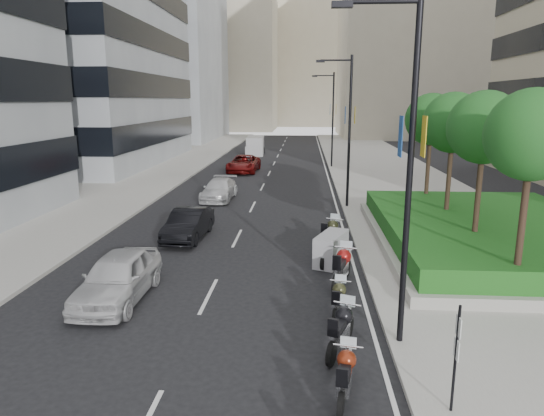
# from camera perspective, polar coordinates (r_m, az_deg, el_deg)

# --- Properties ---
(ground) EXTENTS (160.00, 160.00, 0.00)m
(ground) POSITION_cam_1_polar(r_m,az_deg,el_deg) (13.01, -4.25, -17.27)
(ground) COLOR black
(ground) RESTS_ON ground
(sidewalk_right) EXTENTS (10.00, 100.00, 0.15)m
(sidewalk_right) POSITION_cam_1_polar(r_m,az_deg,el_deg) (42.30, 13.82, 3.54)
(sidewalk_right) COLOR #9E9B93
(sidewalk_right) RESTS_ON ground
(sidewalk_left) EXTENTS (8.00, 100.00, 0.15)m
(sidewalk_left) POSITION_cam_1_polar(r_m,az_deg,el_deg) (43.85, -14.39, 3.82)
(sidewalk_left) COLOR #9E9B93
(sidewalk_left) RESTS_ON ground
(lane_edge) EXTENTS (0.12, 100.00, 0.01)m
(lane_edge) POSITION_cam_1_polar(r_m,az_deg,el_deg) (41.72, 6.61, 3.60)
(lane_edge) COLOR silver
(lane_edge) RESTS_ON ground
(lane_centre) EXTENTS (0.12, 100.00, 0.01)m
(lane_centre) POSITION_cam_1_polar(r_m,az_deg,el_deg) (41.79, -0.54, 3.70)
(lane_centre) COLOR silver
(lane_centre) RESTS_ON ground
(building_grey_far) EXTENTS (22.00, 26.00, 30.00)m
(building_grey_far) POSITION_cam_1_polar(r_m,az_deg,el_deg) (85.55, -14.33, 17.96)
(building_grey_far) COLOR gray
(building_grey_far) RESTS_ON ground
(building_cream_right) EXTENTS (28.00, 24.00, 36.00)m
(building_cream_right) POSITION_cam_1_polar(r_m,az_deg,el_deg) (94.11, 17.29, 19.11)
(building_cream_right) COLOR #B7AD93
(building_cream_right) RESTS_ON ground
(building_cream_left) EXTENTS (26.00, 24.00, 34.00)m
(building_cream_left) POSITION_cam_1_polar(r_m,az_deg,el_deg) (113.38, -6.46, 17.86)
(building_cream_left) COLOR #B7AD93
(building_cream_left) RESTS_ON ground
(building_cream_centre) EXTENTS (30.00, 24.00, 38.00)m
(building_cream_centre) POSITION_cam_1_polar(r_m,az_deg,el_deg) (131.76, 4.20, 18.03)
(building_cream_centre) COLOR #B7AD93
(building_cream_centre) RESTS_ON ground
(planter) EXTENTS (10.00, 14.00, 0.40)m
(planter) POSITION_cam_1_polar(r_m,az_deg,el_deg) (23.55, 24.46, -3.63)
(planter) COLOR #9B9990
(planter) RESTS_ON sidewalk_right
(hedge) EXTENTS (9.40, 13.40, 0.80)m
(hedge) POSITION_cam_1_polar(r_m,az_deg,el_deg) (23.40, 24.59, -2.22)
(hedge) COLOR #1B4F16
(hedge) RESTS_ON planter
(tree_0) EXTENTS (2.80, 2.80, 6.30)m
(tree_0) POSITION_cam_1_polar(r_m,az_deg,el_deg) (16.66, 28.29, 7.51)
(tree_0) COLOR #332319
(tree_0) RESTS_ON planter
(tree_1) EXTENTS (2.80, 2.80, 6.30)m
(tree_1) POSITION_cam_1_polar(r_m,az_deg,el_deg) (20.37, 23.71, 8.60)
(tree_1) COLOR #332319
(tree_1) RESTS_ON planter
(tree_2) EXTENTS (2.80, 2.80, 6.30)m
(tree_2) POSITION_cam_1_polar(r_m,az_deg,el_deg) (24.17, 20.54, 9.33)
(tree_2) COLOR #332319
(tree_2) RESTS_ON planter
(tree_3) EXTENTS (2.80, 2.80, 6.30)m
(tree_3) POSITION_cam_1_polar(r_m,az_deg,el_deg) (28.03, 18.23, 9.84)
(tree_3) COLOR #332319
(tree_3) RESTS_ON planter
(lamp_post_0) EXTENTS (2.34, 0.45, 9.00)m
(lamp_post_0) POSITION_cam_1_polar(r_m,az_deg,el_deg) (12.49, 15.31, 5.68)
(lamp_post_0) COLOR black
(lamp_post_0) RESTS_ON ground
(lamp_post_1) EXTENTS (2.34, 0.45, 9.00)m
(lamp_post_1) POSITION_cam_1_polar(r_m,az_deg,el_deg) (29.30, 8.82, 9.70)
(lamp_post_1) COLOR black
(lamp_post_1) RESTS_ON ground
(lamp_post_2) EXTENTS (2.34, 0.45, 9.00)m
(lamp_post_2) POSITION_cam_1_polar(r_m,az_deg,el_deg) (47.25, 6.98, 10.81)
(lamp_post_2) COLOR black
(lamp_post_2) RESTS_ON ground
(parking_sign) EXTENTS (0.06, 0.32, 2.50)m
(parking_sign) POSITION_cam_1_polar(r_m,az_deg,el_deg) (10.90, 20.83, -15.69)
(parking_sign) COLOR black
(parking_sign) RESTS_ON ground
(motorcycle_1) EXTENTS (0.68, 2.02, 1.01)m
(motorcycle_1) POSITION_cam_1_polar(r_m,az_deg,el_deg) (11.43, 8.61, -18.82)
(motorcycle_1) COLOR black
(motorcycle_1) RESTS_ON ground
(motorcycle_2) EXTENTS (1.00, 2.16, 1.12)m
(motorcycle_2) POSITION_cam_1_polar(r_m,az_deg,el_deg) (13.23, 8.15, -13.89)
(motorcycle_2) COLOR black
(motorcycle_2) RESTS_ON ground
(motorcycle_3) EXTENTS (0.67, 1.97, 0.99)m
(motorcycle_3) POSITION_cam_1_polar(r_m,az_deg,el_deg) (15.14, 7.80, -10.65)
(motorcycle_3) COLOR black
(motorcycle_3) RESTS_ON ground
(motorcycle_4) EXTENTS (1.00, 2.41, 1.23)m
(motorcycle_4) POSITION_cam_1_polar(r_m,az_deg,el_deg) (17.58, 8.23, -6.85)
(motorcycle_4) COLOR black
(motorcycle_4) RESTS_ON ground
(motorcycle_5) EXTENTS (1.53, 2.23, 1.26)m
(motorcycle_5) POSITION_cam_1_polar(r_m,az_deg,el_deg) (19.65, 6.97, -4.80)
(motorcycle_5) COLOR black
(motorcycle_5) RESTS_ON ground
(motorcycle_6) EXTENTS (1.12, 2.29, 1.20)m
(motorcycle_6) POSITION_cam_1_polar(r_m,az_deg,el_deg) (21.82, 6.89, -2.99)
(motorcycle_6) COLOR black
(motorcycle_6) RESTS_ON ground
(car_a) EXTENTS (1.91, 4.67, 1.59)m
(car_a) POSITION_cam_1_polar(r_m,az_deg,el_deg) (16.83, -17.68, -7.74)
(car_a) COLOR silver
(car_a) RESTS_ON ground
(car_b) EXTENTS (1.74, 4.39, 1.42)m
(car_b) POSITION_cam_1_polar(r_m,az_deg,el_deg) (23.33, -9.82, -1.88)
(car_b) COLOR black
(car_b) RESTS_ON ground
(car_c) EXTENTS (2.04, 4.72, 1.35)m
(car_c) POSITION_cam_1_polar(r_m,az_deg,el_deg) (32.27, -6.24, 2.18)
(car_c) COLOR silver
(car_c) RESTS_ON ground
(car_d) EXTENTS (2.81, 5.66, 1.54)m
(car_d) POSITION_cam_1_polar(r_m,az_deg,el_deg) (44.57, -3.36, 5.23)
(car_d) COLOR #620B0B
(car_d) RESTS_ON ground
(delivery_van) EXTENTS (2.23, 5.24, 2.16)m
(delivery_van) POSITION_cam_1_polar(r_m,az_deg,el_deg) (58.81, -1.98, 7.27)
(delivery_van) COLOR #B5B4B7
(delivery_van) RESTS_ON ground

